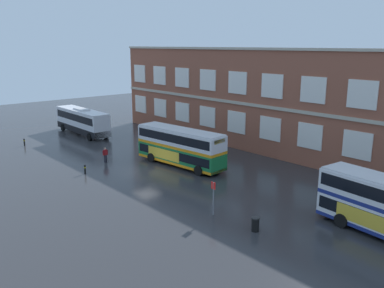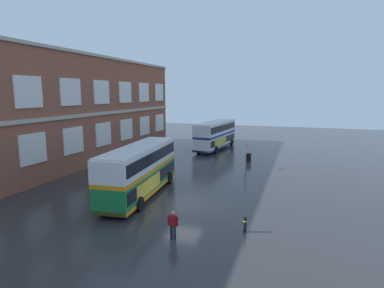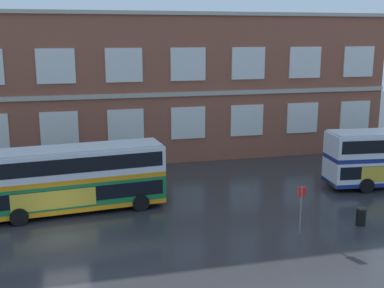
{
  "view_description": "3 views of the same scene",
  "coord_description": "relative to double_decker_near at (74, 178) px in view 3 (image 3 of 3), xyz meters",
  "views": [
    {
      "loc": [
        33.58,
        -23.27,
        12.96
      ],
      "look_at": [
        4.45,
        2.41,
        3.38
      ],
      "focal_mm": 38.04,
      "sensor_mm": 36.0,
      "label": 1
    },
    {
      "loc": [
        -21.61,
        -8.09,
        8.27
      ],
      "look_at": [
        8.49,
        2.24,
        3.15
      ],
      "focal_mm": 29.83,
      "sensor_mm": 36.0,
      "label": 2
    },
    {
      "loc": [
        0.69,
        -25.71,
        10.73
      ],
      "look_at": [
        8.2,
        4.21,
        3.84
      ],
      "focal_mm": 45.92,
      "sensor_mm": 36.0,
      "label": 3
    }
  ],
  "objects": [
    {
      "name": "brick_terminal_building",
      "position": [
        1.72,
        13.97,
        3.99
      ],
      "size": [
        52.64,
        8.19,
        12.57
      ],
      "color": "brown",
      "rests_on": "ground"
    },
    {
      "name": "ground_plane",
      "position": [
        -0.69,
        -2.01,
        -2.15
      ],
      "size": [
        120.0,
        120.0,
        0.0
      ],
      "primitive_type": "plane",
      "color": "#2B2B2D"
    },
    {
      "name": "station_litter_bin",
      "position": [
        15.89,
        -6.3,
        -1.63
      ],
      "size": [
        0.6,
        0.6,
        1.03
      ],
      "color": "black",
      "rests_on": "ground"
    },
    {
      "name": "double_decker_near",
      "position": [
        0.0,
        0.0,
        0.0
      ],
      "size": [
        11.2,
        3.68,
        4.07
      ],
      "color": "#197038",
      "rests_on": "ground"
    },
    {
      "name": "bus_stand_flag",
      "position": [
        11.92,
        -6.6,
        -0.51
      ],
      "size": [
        0.44,
        0.1,
        2.7
      ],
      "color": "slate",
      "rests_on": "ground"
    }
  ]
}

